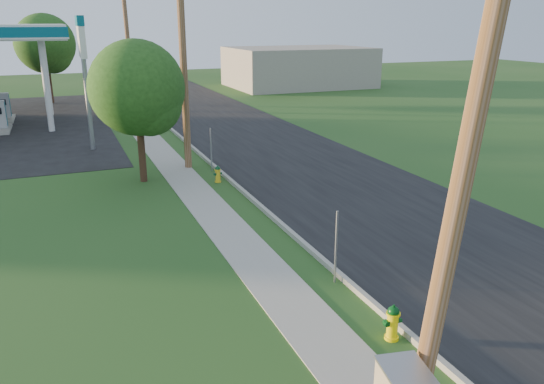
{
  "coord_description": "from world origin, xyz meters",
  "views": [
    {
      "loc": [
        -6.01,
        -6.84,
        6.56
      ],
      "look_at": [
        0.0,
        8.0,
        1.4
      ],
      "focal_mm": 35.0,
      "sensor_mm": 36.0,
      "label": 1
    }
  ],
  "objects_px": {
    "utility_pole_mid": "(183,60)",
    "hydrant_mid": "(218,174)",
    "utility_pole_near": "(468,150)",
    "hydrant_far": "(155,118)",
    "price_pylon": "(82,45)",
    "hydrant_near": "(393,323)",
    "fuel_pump_se": "(4,110)",
    "utility_pole_far": "(128,46)",
    "tree_verge": "(140,92)",
    "tree_lot": "(47,46)"
  },
  "relations": [
    {
      "from": "utility_pole_near",
      "to": "utility_pole_far",
      "type": "bearing_deg",
      "value": 90.0
    },
    {
      "from": "hydrant_mid",
      "to": "hydrant_far",
      "type": "height_order",
      "value": "hydrant_mid"
    },
    {
      "from": "tree_verge",
      "to": "price_pylon",
      "type": "bearing_deg",
      "value": 103.42
    },
    {
      "from": "utility_pole_near",
      "to": "hydrant_far",
      "type": "height_order",
      "value": "utility_pole_near"
    },
    {
      "from": "utility_pole_near",
      "to": "tree_lot",
      "type": "bearing_deg",
      "value": 97.61
    },
    {
      "from": "utility_pole_near",
      "to": "price_pylon",
      "type": "bearing_deg",
      "value": 99.42
    },
    {
      "from": "utility_pole_near",
      "to": "tree_lot",
      "type": "distance_m",
      "value": 42.8
    },
    {
      "from": "price_pylon",
      "to": "hydrant_far",
      "type": "relative_size",
      "value": 10.33
    },
    {
      "from": "utility_pole_far",
      "to": "hydrant_near",
      "type": "relative_size",
      "value": 11.44
    },
    {
      "from": "fuel_pump_se",
      "to": "price_pylon",
      "type": "height_order",
      "value": "price_pylon"
    },
    {
      "from": "utility_pole_near",
      "to": "tree_verge",
      "type": "relative_size",
      "value": 1.6
    },
    {
      "from": "utility_pole_mid",
      "to": "hydrant_mid",
      "type": "relative_size",
      "value": 13.25
    },
    {
      "from": "utility_pole_near",
      "to": "utility_pole_mid",
      "type": "relative_size",
      "value": 0.97
    },
    {
      "from": "utility_pole_mid",
      "to": "tree_verge",
      "type": "xyz_separation_m",
      "value": [
        -2.22,
        -1.55,
        -1.13
      ]
    },
    {
      "from": "hydrant_mid",
      "to": "tree_verge",
      "type": "bearing_deg",
      "value": 155.69
    },
    {
      "from": "fuel_pump_se",
      "to": "tree_verge",
      "type": "distance_m",
      "value": 19.96
    },
    {
      "from": "utility_pole_mid",
      "to": "price_pylon",
      "type": "relative_size",
      "value": 1.43
    },
    {
      "from": "utility_pole_mid",
      "to": "tree_lot",
      "type": "height_order",
      "value": "utility_pole_mid"
    },
    {
      "from": "utility_pole_near",
      "to": "tree_lot",
      "type": "relative_size",
      "value": 1.31
    },
    {
      "from": "fuel_pump_se",
      "to": "hydrant_mid",
      "type": "relative_size",
      "value": 4.33
    },
    {
      "from": "hydrant_near",
      "to": "tree_verge",
      "type": "bearing_deg",
      "value": 101.86
    },
    {
      "from": "price_pylon",
      "to": "hydrant_near",
      "type": "relative_size",
      "value": 8.25
    },
    {
      "from": "tree_verge",
      "to": "hydrant_near",
      "type": "relative_size",
      "value": 7.15
    },
    {
      "from": "price_pylon",
      "to": "hydrant_mid",
      "type": "xyz_separation_m",
      "value": [
        4.51,
        -8.32,
        -5.07
      ]
    },
    {
      "from": "utility_pole_near",
      "to": "utility_pole_far",
      "type": "distance_m",
      "value": 36.0
    },
    {
      "from": "hydrant_mid",
      "to": "utility_pole_far",
      "type": "bearing_deg",
      "value": 91.67
    },
    {
      "from": "utility_pole_mid",
      "to": "utility_pole_near",
      "type": "bearing_deg",
      "value": -90.0
    },
    {
      "from": "utility_pole_mid",
      "to": "utility_pole_far",
      "type": "relative_size",
      "value": 1.03
    },
    {
      "from": "utility_pole_near",
      "to": "hydrant_mid",
      "type": "xyz_separation_m",
      "value": [
        0.61,
        15.18,
        -4.44
      ]
    },
    {
      "from": "utility_pole_near",
      "to": "price_pylon",
      "type": "height_order",
      "value": "utility_pole_near"
    },
    {
      "from": "price_pylon",
      "to": "tree_lot",
      "type": "xyz_separation_m",
      "value": [
        -1.77,
        18.92,
        -0.77
      ]
    },
    {
      "from": "utility_pole_near",
      "to": "utility_pole_mid",
      "type": "bearing_deg",
      "value": 90.0
    },
    {
      "from": "utility_pole_near",
      "to": "fuel_pump_se",
      "type": "distance_m",
      "value": 36.34
    },
    {
      "from": "hydrant_mid",
      "to": "utility_pole_mid",
      "type": "bearing_deg",
      "value": 102.11
    },
    {
      "from": "utility_pole_far",
      "to": "hydrant_mid",
      "type": "relative_size",
      "value": 12.85
    },
    {
      "from": "price_pylon",
      "to": "hydrant_mid",
      "type": "height_order",
      "value": "price_pylon"
    },
    {
      "from": "tree_lot",
      "to": "price_pylon",
      "type": "bearing_deg",
      "value": -84.66
    },
    {
      "from": "utility_pole_mid",
      "to": "hydrant_near",
      "type": "relative_size",
      "value": 11.8
    },
    {
      "from": "fuel_pump_se",
      "to": "hydrant_mid",
      "type": "height_order",
      "value": "fuel_pump_se"
    },
    {
      "from": "tree_verge",
      "to": "hydrant_near",
      "type": "distance_m",
      "value": 14.75
    },
    {
      "from": "utility_pole_near",
      "to": "hydrant_far",
      "type": "bearing_deg",
      "value": 88.82
    },
    {
      "from": "tree_lot",
      "to": "hydrant_mid",
      "type": "distance_m",
      "value": 28.29
    },
    {
      "from": "utility_pole_mid",
      "to": "fuel_pump_se",
      "type": "height_order",
      "value": "utility_pole_mid"
    },
    {
      "from": "utility_pole_far",
      "to": "hydrant_far",
      "type": "relative_size",
      "value": 14.33
    },
    {
      "from": "utility_pole_near",
      "to": "utility_pole_mid",
      "type": "distance_m",
      "value": 18.0
    },
    {
      "from": "utility_pole_mid",
      "to": "hydrant_mid",
      "type": "xyz_separation_m",
      "value": [
        0.61,
        -2.82,
        -4.59
      ]
    },
    {
      "from": "price_pylon",
      "to": "hydrant_near",
      "type": "bearing_deg",
      "value": -77.62
    },
    {
      "from": "utility_pole_far",
      "to": "hydrant_mid",
      "type": "xyz_separation_m",
      "value": [
        0.61,
        -20.82,
        -4.44
      ]
    },
    {
      "from": "tree_lot",
      "to": "utility_pole_far",
      "type": "bearing_deg",
      "value": -48.57
    },
    {
      "from": "utility_pole_mid",
      "to": "tree_verge",
      "type": "relative_size",
      "value": 1.65
    }
  ]
}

